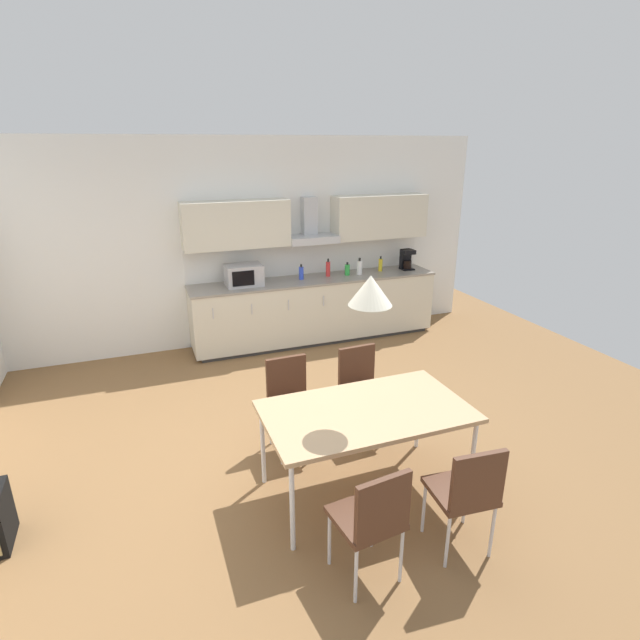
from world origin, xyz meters
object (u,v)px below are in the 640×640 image
(bottle_green, at_px, (347,270))
(chair_near_left, at_px, (373,515))
(bottle_red, at_px, (328,269))
(bottle_white, at_px, (359,267))
(dining_table, at_px, (366,414))
(chair_far_right, at_px, (361,382))
(pendant_lamp, at_px, (371,290))
(chair_far_left, at_px, (290,395))
(microwave, at_px, (243,275))
(bottle_yellow, at_px, (380,265))
(coffee_maker, at_px, (407,259))
(chair_near_right, at_px, (468,489))
(bottle_blue, at_px, (301,273))

(bottle_green, distance_m, chair_near_left, 4.50)
(bottle_red, xyz_separation_m, bottle_white, (0.46, -0.06, -0.01))
(bottle_green, distance_m, dining_table, 3.58)
(chair_far_right, bearing_deg, pendant_lamp, -113.00)
(bottle_white, bearing_deg, chair_far_right, -114.48)
(chair_far_left, bearing_deg, dining_table, -66.69)
(microwave, xyz_separation_m, chair_far_right, (0.57, -2.47, -0.52))
(bottle_yellow, bearing_deg, bottle_red, -179.65)
(bottle_red, bearing_deg, bottle_white, -7.74)
(bottle_yellow, height_order, chair_far_left, bottle_yellow)
(coffee_maker, height_order, chair_far_left, coffee_maker)
(dining_table, bearing_deg, microwave, 93.73)
(coffee_maker, height_order, chair_near_right, coffee_maker)
(bottle_blue, relative_size, chair_near_right, 0.25)
(bottle_red, bearing_deg, chair_near_right, -98.95)
(chair_near_left, height_order, chair_far_right, same)
(dining_table, height_order, chair_near_left, chair_near_left)
(microwave, relative_size, dining_table, 0.30)
(bottle_green, height_order, chair_far_right, bottle_green)
(chair_near_left, relative_size, chair_near_right, 1.00)
(chair_near_right, bearing_deg, bottle_red, 81.05)
(chair_far_right, xyz_separation_m, chair_near_right, (-0.00, -1.68, 0.00))
(bottle_blue, relative_size, chair_far_right, 0.25)
(bottle_white, height_order, dining_table, bottle_white)
(microwave, relative_size, chair_near_left, 0.55)
(bottle_blue, bearing_deg, bottle_green, -0.75)
(bottle_green, xyz_separation_m, chair_far_right, (-0.94, -2.49, -0.46))
(microwave, distance_m, bottle_yellow, 2.07)
(bottle_white, bearing_deg, pendant_lamp, -114.11)
(pendant_lamp, bearing_deg, bottle_white, 65.89)
(microwave, height_order, coffee_maker, coffee_maker)
(microwave, bearing_deg, bottle_white, -0.46)
(chair_far_left, xyz_separation_m, pendant_lamp, (0.36, -0.84, 1.19))
(chair_far_left, bearing_deg, bottle_red, 61.41)
(chair_far_right, height_order, chair_far_left, same)
(bottle_red, relative_size, chair_near_right, 0.29)
(chair_far_left, bearing_deg, chair_near_left, -89.62)
(bottle_yellow, xyz_separation_m, dining_table, (-1.85, -3.36, -0.29))
(chair_far_left, bearing_deg, microwave, 86.64)
(bottle_green, height_order, bottle_white, bottle_white)
(microwave, xyz_separation_m, pendant_lamp, (0.22, -3.31, 0.67))
(microwave, height_order, chair_near_right, microwave)
(microwave, distance_m, chair_near_right, 4.22)
(pendant_lamp, bearing_deg, bottle_red, 73.22)
(bottle_green, relative_size, chair_far_right, 0.22)
(bottle_white, height_order, chair_far_right, bottle_white)
(microwave, bearing_deg, chair_far_left, -93.36)
(bottle_yellow, distance_m, chair_far_left, 3.39)
(bottle_white, xyz_separation_m, chair_near_left, (-1.83, -4.13, -0.48))
(pendant_lamp, bearing_deg, dining_table, 104.04)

